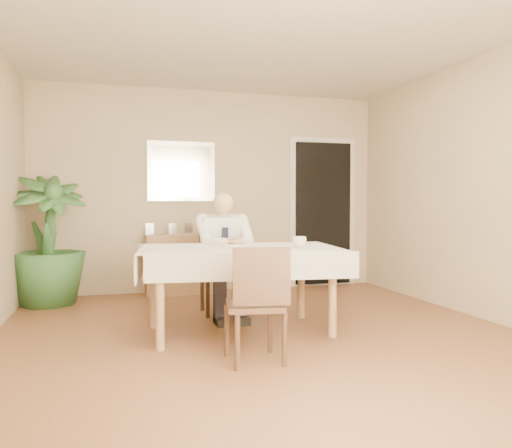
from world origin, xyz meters
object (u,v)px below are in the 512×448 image
object	(u,v)px
chair_near	(257,299)
dining_table	(240,257)
coffee_mug	(300,242)
seated_man	(225,248)
sideboard	(183,264)
chair_far	(220,267)
potted_palm	(48,240)

from	to	relation	value
chair_near	dining_table	bearing A→B (deg)	93.76
chair_near	coffee_mug	size ratio (longest dim) A/B	7.10
seated_man	sideboard	world-z (taller)	seated_man
coffee_mug	chair_far	bearing A→B (deg)	116.26
seated_man	chair_far	bearing A→B (deg)	90.00
coffee_mug	chair_near	bearing A→B (deg)	-128.58
seated_man	coffee_mug	distance (m)	0.90
chair_far	seated_man	xyz separation A→B (m)	(0.00, -0.28, 0.22)
dining_table	seated_man	xyz separation A→B (m)	(0.00, 0.59, 0.02)
chair_far	coffee_mug	size ratio (longest dim) A/B	7.21
chair_far	seated_man	world-z (taller)	seated_man
dining_table	chair_far	bearing A→B (deg)	96.70
seated_man	potted_palm	distance (m)	2.12
potted_palm	dining_table	bearing A→B (deg)	-44.38
chair_near	coffee_mug	xyz separation A→B (m)	(0.59, 0.74, 0.33)
dining_table	coffee_mug	bearing A→B (deg)	-9.68
chair_near	potted_palm	distance (m)	3.14
chair_far	seated_man	size ratio (longest dim) A/B	0.68
chair_near	potted_palm	size ratio (longest dim) A/B	0.57
chair_far	chair_near	xyz separation A→B (m)	(-0.09, -1.77, -0.01)
dining_table	chair_far	distance (m)	0.90
dining_table	chair_near	distance (m)	0.92
sideboard	coffee_mug	bearing A→B (deg)	-74.19
chair_far	potted_palm	size ratio (longest dim) A/B	0.58
dining_table	chair_near	size ratio (longest dim) A/B	2.20
dining_table	coffee_mug	xyz separation A→B (m)	(0.51, -0.15, 0.13)
chair_far	potted_palm	world-z (taller)	potted_palm
sideboard	dining_table	bearing A→B (deg)	-86.32
coffee_mug	potted_palm	bearing A→B (deg)	140.40
coffee_mug	sideboard	world-z (taller)	coffee_mug
sideboard	chair_far	bearing A→B (deg)	-81.56
chair_near	potted_palm	xyz separation A→B (m)	(-1.69, 2.63, 0.27)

